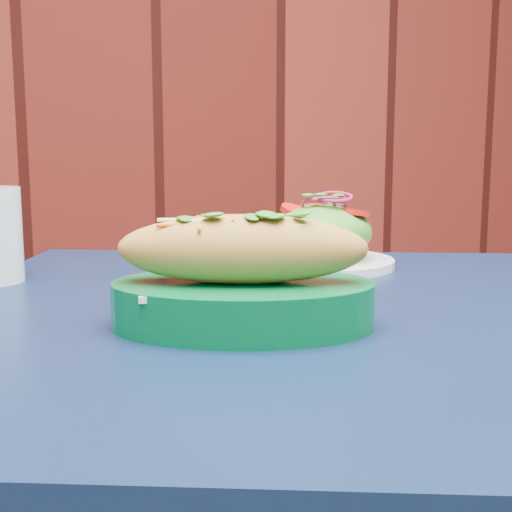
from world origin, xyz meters
name	(u,v)px	position (x,y,z in m)	size (l,w,h in m)	color
cafe_table	(289,387)	(0.26, 1.49, 0.66)	(1.04, 1.04, 0.75)	black
banh_mi_basket	(243,279)	(0.19, 1.43, 0.80)	(0.29, 0.24, 0.12)	#005728
salad_plate	(323,238)	(0.39, 1.71, 0.79)	(0.20, 0.20, 0.11)	white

